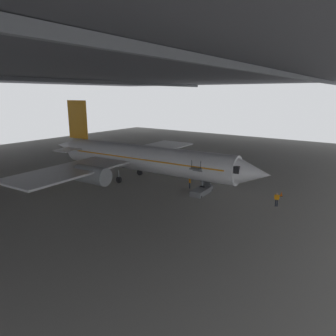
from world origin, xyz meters
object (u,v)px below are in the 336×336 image
object	(u,v)px
traffic_cone_orange	(281,194)
crew_worker_by_stairs	(190,182)
airplane_main	(140,158)
boarding_stairs	(202,188)
crew_worker_near_nose	(277,199)

from	to	relation	value
traffic_cone_orange	crew_worker_by_stairs	bearing A→B (deg)	109.58
airplane_main	crew_worker_by_stairs	size ratio (longest dim) A/B	22.77
traffic_cone_orange	boarding_stairs	bearing A→B (deg)	119.97
boarding_stairs	crew_worker_by_stairs	xyz separation A→B (m)	(1.04, 2.41, 0.18)
crew_worker_by_stairs	traffic_cone_orange	world-z (taller)	crew_worker_by_stairs
crew_worker_near_nose	traffic_cone_orange	world-z (taller)	crew_worker_near_nose
crew_worker_by_stairs	traffic_cone_orange	distance (m)	11.67
boarding_stairs	crew_worker_near_nose	distance (m)	9.18
boarding_stairs	traffic_cone_orange	distance (m)	9.90
airplane_main	crew_worker_by_stairs	world-z (taller)	airplane_main
boarding_stairs	traffic_cone_orange	bearing A→B (deg)	-60.03
airplane_main	boarding_stairs	size ratio (longest dim) A/B	7.85
airplane_main	boarding_stairs	distance (m)	10.48
crew_worker_by_stairs	traffic_cone_orange	xyz separation A→B (m)	(3.91, -10.98, -0.62)
airplane_main	traffic_cone_orange	bearing A→B (deg)	-75.04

